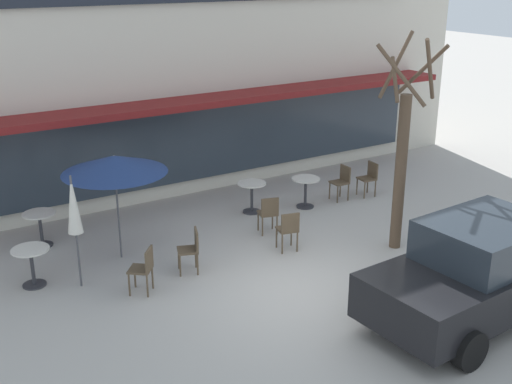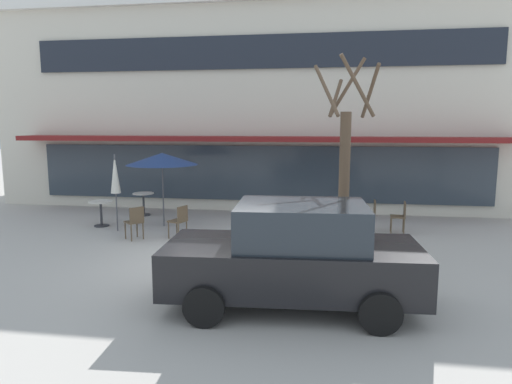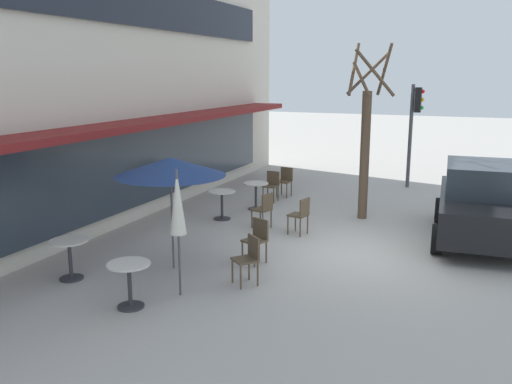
{
  "view_description": "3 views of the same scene",
  "coord_description": "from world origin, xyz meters",
  "views": [
    {
      "loc": [
        -6.43,
        -8.5,
        5.76
      ],
      "look_at": [
        0.44,
        2.46,
        1.14
      ],
      "focal_mm": 45.0,
      "sensor_mm": 36.0,
      "label": 1
    },
    {
      "loc": [
        2.4,
        -9.61,
        3.05
      ],
      "look_at": [
        0.57,
        2.28,
        1.25
      ],
      "focal_mm": 32.0,
      "sensor_mm": 36.0,
      "label": 2
    },
    {
      "loc": [
        -11.04,
        -2.14,
        3.74
      ],
      "look_at": [
        0.21,
        2.57,
        1.06
      ],
      "focal_mm": 38.0,
      "sensor_mm": 36.0,
      "label": 3
    }
  ],
  "objects": [
    {
      "name": "patio_umbrella_green_folded",
      "position": [
        -2.38,
        3.24,
        2.02
      ],
      "size": [
        2.1,
        2.1,
        2.2
      ],
      "color": "#4C4C51",
      "rests_on": "ground"
    },
    {
      "name": "cafe_table_by_tree",
      "position": [
        -3.62,
        4.69,
        0.52
      ],
      "size": [
        0.7,
        0.7,
        0.76
      ],
      "color": "#333338",
      "rests_on": "ground"
    },
    {
      "name": "ground_plane",
      "position": [
        0.0,
        0.0,
        0.0
      ],
      "size": [
        80.0,
        80.0,
        0.0
      ],
      "primitive_type": "plane",
      "color": "#ADA8A0"
    },
    {
      "name": "cafe_chair_1",
      "position": [
        -1.43,
        1.86,
        0.53
      ],
      "size": [
        0.52,
        0.52,
        0.89
      ],
      "color": "brown",
      "rests_on": "ground"
    },
    {
      "name": "cafe_chair_3",
      "position": [
        0.88,
        2.64,
        0.53
      ],
      "size": [
        0.49,
        0.49,
        0.89
      ],
      "color": "brown",
      "rests_on": "ground"
    },
    {
      "name": "street_tree",
      "position": [
        2.81,
        0.61,
        2.05
      ],
      "size": [
        1.39,
        1.38,
        4.5
      ],
      "color": "brown",
      "rests_on": "ground"
    },
    {
      "name": "building_facade",
      "position": [
        0.0,
        9.97,
        3.76
      ],
      "size": [
        19.56,
        9.1,
        7.53
      ],
      "color": "beige",
      "rests_on": "ground"
    },
    {
      "name": "cafe_chair_2",
      "position": [
        3.7,
        3.52,
        0.53
      ],
      "size": [
        0.42,
        0.42,
        0.89
      ],
      "color": "brown",
      "rests_on": "ground"
    },
    {
      "name": "cafe_chair_4",
      "position": [
        0.72,
        1.65,
        0.53
      ],
      "size": [
        0.48,
        0.48,
        0.89
      ],
      "color": "brown",
      "rests_on": "ground"
    },
    {
      "name": "patio_umbrella_cream_folded",
      "position": [
        -3.48,
        2.44,
        1.63
      ],
      "size": [
        0.28,
        0.28,
        2.2
      ],
      "color": "#4C4C51",
      "rests_on": "ground"
    },
    {
      "name": "cafe_table_near_wall",
      "position": [
        2.58,
        3.57,
        0.52
      ],
      "size": [
        0.7,
        0.7,
        0.76
      ],
      "color": "#333338",
      "rests_on": "ground"
    },
    {
      "name": "cafe_chair_0",
      "position": [
        -2.55,
        1.56,
        0.53
      ],
      "size": [
        0.56,
        0.56,
        0.89
      ],
      "color": "brown",
      "rests_on": "ground"
    },
    {
      "name": "cafe_table_streetside",
      "position": [
        1.26,
        3.97,
        0.52
      ],
      "size": [
        0.7,
        0.7,
        0.76
      ],
      "color": "#333338",
      "rests_on": "ground"
    },
    {
      "name": "parked_sedan",
      "position": [
        1.92,
        -2.26,
        0.88
      ],
      "size": [
        4.29,
        2.2,
        1.76
      ],
      "color": "black",
      "rests_on": "ground"
    },
    {
      "name": "cafe_chair_5",
      "position": [
        4.5,
        3.38,
        0.53
      ],
      "size": [
        0.44,
        0.44,
        0.89
      ],
      "color": "brown",
      "rests_on": "ground"
    },
    {
      "name": "cafe_table_mid_patio",
      "position": [
        -4.23,
        2.93,
        0.52
      ],
      "size": [
        0.7,
        0.7,
        0.76
      ],
      "color": "#333338",
      "rests_on": "ground"
    }
  ]
}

